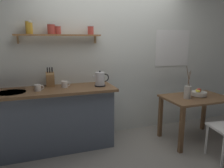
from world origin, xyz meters
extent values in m
plane|color=gray|center=(0.00, 0.00, 0.00)|extent=(14.00, 14.00, 0.00)
cube|color=silver|center=(0.20, 0.65, 1.35)|extent=(6.80, 0.10, 2.70)
cube|color=white|center=(1.18, 0.59, 1.46)|extent=(0.70, 0.01, 0.65)
cube|color=silver|center=(1.18, 0.60, 1.46)|extent=(0.64, 0.01, 0.59)
cube|color=slate|center=(-1.00, 0.32, 0.44)|extent=(1.74, 0.52, 0.89)
cube|color=brown|center=(-1.00, 0.30, 0.91)|extent=(1.83, 0.63, 0.04)
cylinder|color=#B7BABF|center=(-1.51, 0.28, 0.92)|extent=(0.38, 0.38, 0.01)
cube|color=#9E6B3D|center=(-0.84, 0.49, 1.68)|extent=(1.23, 0.18, 0.02)
cube|color=#99754C|center=(-1.40, 0.57, 1.62)|extent=(0.02, 0.06, 0.12)
cube|color=#99754C|center=(-0.27, 0.57, 1.62)|extent=(0.02, 0.06, 0.12)
cylinder|color=gold|center=(-1.24, 0.49, 1.78)|extent=(0.08, 0.08, 0.17)
cylinder|color=silver|center=(-1.24, 0.49, 1.87)|extent=(0.09, 0.09, 0.01)
cylinder|color=gold|center=(-1.23, 0.49, 1.77)|extent=(0.08, 0.08, 0.16)
cylinder|color=silver|center=(-1.23, 0.49, 1.85)|extent=(0.08, 0.08, 0.01)
cylinder|color=#BC4238|center=(-0.94, 0.49, 1.76)|extent=(0.11, 0.11, 0.14)
cylinder|color=silver|center=(-0.94, 0.49, 1.83)|extent=(0.11, 0.11, 0.01)
cylinder|color=#BC4238|center=(-0.84, 0.49, 1.75)|extent=(0.08, 0.08, 0.11)
cylinder|color=silver|center=(-0.84, 0.49, 1.81)|extent=(0.08, 0.08, 0.01)
cylinder|color=#BC4238|center=(-0.36, 0.49, 1.75)|extent=(0.09, 0.09, 0.12)
cylinder|color=silver|center=(-0.36, 0.49, 1.82)|extent=(0.09, 0.09, 0.01)
cube|color=brown|center=(1.18, -0.12, 0.71)|extent=(1.00, 0.67, 0.03)
cube|color=brown|center=(0.73, -0.40, 0.35)|extent=(0.06, 0.06, 0.69)
cube|color=brown|center=(0.73, 0.17, 0.35)|extent=(0.06, 0.06, 0.69)
cube|color=brown|center=(1.63, 0.17, 0.35)|extent=(0.06, 0.06, 0.69)
cylinder|color=white|center=(1.05, -0.55, 0.22)|extent=(0.03, 0.03, 0.45)
cylinder|color=white|center=(1.01, -0.89, 0.22)|extent=(0.03, 0.03, 0.45)
cylinder|color=silver|center=(1.25, -0.10, 0.73)|extent=(0.10, 0.10, 0.01)
cylinder|color=silver|center=(1.25, -0.10, 0.77)|extent=(0.23, 0.23, 0.06)
ellipsoid|color=yellow|center=(1.22, -0.10, 0.82)|extent=(0.10, 0.14, 0.04)
sphere|color=red|center=(1.24, -0.11, 0.83)|extent=(0.07, 0.07, 0.07)
sphere|color=#8EA84C|center=(1.26, -0.09, 0.82)|extent=(0.06, 0.06, 0.06)
cylinder|color=#B7B2A8|center=(0.99, -0.14, 0.82)|extent=(0.11, 0.11, 0.20)
cylinder|color=brown|center=(0.98, -0.14, 1.08)|extent=(0.06, 0.04, 0.30)
cylinder|color=brown|center=(0.99, -0.14, 1.03)|extent=(0.01, 0.01, 0.22)
cylinder|color=brown|center=(1.00, -0.15, 1.04)|extent=(0.06, 0.03, 0.24)
cylinder|color=black|center=(-0.29, 0.26, 0.94)|extent=(0.16, 0.16, 0.02)
cylinder|color=silver|center=(-0.29, 0.26, 1.04)|extent=(0.14, 0.14, 0.19)
sphere|color=black|center=(-0.29, 0.26, 1.15)|extent=(0.02, 0.02, 0.02)
cone|color=silver|center=(-0.38, 0.26, 1.08)|extent=(0.04, 0.04, 0.04)
torus|color=black|center=(-0.21, 0.26, 1.05)|extent=(0.12, 0.02, 0.12)
cube|color=tan|center=(-1.00, 0.48, 1.04)|extent=(0.12, 0.16, 0.22)
cylinder|color=black|center=(-1.03, 0.45, 1.18)|extent=(0.02, 0.03, 0.08)
cylinder|color=black|center=(-1.00, 0.45, 1.18)|extent=(0.02, 0.03, 0.08)
cylinder|color=black|center=(-0.96, 0.45, 1.18)|extent=(0.02, 0.03, 0.08)
cylinder|color=white|center=(-1.18, 0.24, 0.97)|extent=(0.09, 0.09, 0.09)
torus|color=white|center=(-1.12, 0.24, 0.97)|extent=(0.06, 0.01, 0.06)
cylinder|color=white|center=(-0.81, 0.34, 0.97)|extent=(0.09, 0.09, 0.10)
torus|color=white|center=(-0.75, 0.34, 0.98)|extent=(0.07, 0.01, 0.07)
camera|label=1|loc=(-1.12, -2.76, 1.62)|focal=34.01mm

